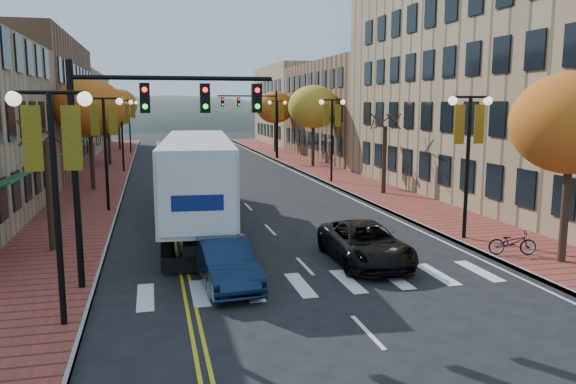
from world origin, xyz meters
TOP-DOWN VIEW (x-y plane):
  - ground at (0.00, 0.00)m, footprint 200.00×200.00m
  - sidewalk_left at (-9.00, 32.50)m, footprint 4.00×85.00m
  - sidewalk_right at (9.00, 32.50)m, footprint 4.00×85.00m
  - building_left_mid at (-17.00, 36.00)m, footprint 12.00×24.00m
  - building_left_far at (-17.00, 61.00)m, footprint 12.00×26.00m
  - building_right_near at (18.50, 16.00)m, footprint 15.00×28.00m
  - building_right_mid at (18.50, 42.00)m, footprint 15.00×24.00m
  - building_right_far at (18.50, 64.00)m, footprint 15.00×20.00m
  - tree_left_a at (-9.00, 8.00)m, footprint 0.28×0.28m
  - tree_left_b at (-9.00, 24.00)m, footprint 4.48×4.48m
  - tree_left_c at (-9.00, 40.00)m, footprint 4.16×4.16m
  - tree_left_d at (-9.00, 58.00)m, footprint 4.61×4.61m
  - tree_right_a at (9.00, 2.00)m, footprint 4.16×4.16m
  - tree_right_b at (9.00, 18.00)m, footprint 0.28×0.28m
  - tree_right_c at (9.00, 34.00)m, footprint 4.48×4.48m
  - tree_right_d at (9.00, 50.00)m, footprint 4.35×4.35m
  - lamp_left_a at (-7.50, 0.00)m, footprint 1.96×0.36m
  - lamp_left_b at (-7.50, 16.00)m, footprint 1.96×0.36m
  - lamp_left_c at (-7.50, 34.00)m, footprint 1.96×0.36m
  - lamp_left_d at (-7.50, 52.00)m, footprint 1.96×0.36m
  - lamp_right_a at (7.50, 6.00)m, footprint 1.96×0.36m
  - lamp_right_b at (7.50, 24.00)m, footprint 1.96×0.36m
  - lamp_right_c at (7.50, 42.00)m, footprint 1.96×0.36m
  - traffic_mast_near at (-5.48, 3.00)m, footprint 6.10×0.35m
  - traffic_mast_far at (5.48, 42.00)m, footprint 6.10×0.34m
  - semi_truck at (-3.10, 11.76)m, footprint 4.07×17.12m
  - navy_sedan at (-3.01, 2.59)m, footprint 1.89×4.57m
  - black_suv at (2.25, 3.94)m, footprint 2.54×5.27m
  - car_far_white at (-2.02, 55.27)m, footprint 2.37×4.73m
  - car_far_silver at (3.22, 62.43)m, footprint 1.73×4.14m
  - car_far_oncoming at (3.95, 64.77)m, footprint 2.08×4.82m
  - bicycle at (7.80, 3.17)m, footprint 1.85×1.06m

SIDE VIEW (x-z plane):
  - ground at x=0.00m, z-range 0.00..0.00m
  - sidewalk_left at x=-9.00m, z-range 0.00..0.15m
  - sidewalk_right at x=9.00m, z-range 0.00..0.15m
  - car_far_silver at x=3.22m, z-range 0.00..1.20m
  - bicycle at x=7.80m, z-range 0.15..1.07m
  - black_suv at x=2.25m, z-range 0.00..1.45m
  - navy_sedan at x=-3.01m, z-range 0.00..1.47m
  - car_far_oncoming at x=3.95m, z-range 0.00..1.54m
  - car_far_white at x=-2.02m, z-range 0.00..1.55m
  - tree_left_a at x=-9.00m, z-range 0.15..4.35m
  - tree_right_b at x=9.00m, z-range 0.15..4.35m
  - semi_truck at x=-3.10m, z-range 0.36..4.60m
  - lamp_left_a at x=-7.50m, z-range 1.27..7.32m
  - lamp_left_b at x=-7.50m, z-range 1.27..7.32m
  - lamp_left_c at x=-7.50m, z-range 1.27..7.32m
  - lamp_left_d at x=-7.50m, z-range 1.27..7.32m
  - lamp_right_a at x=7.50m, z-range 1.27..7.32m
  - lamp_right_b at x=7.50m, z-range 1.27..7.32m
  - lamp_right_c at x=7.50m, z-range 1.27..7.32m
  - building_left_far at x=-17.00m, z-range 0.00..9.50m
  - traffic_mast_near at x=-5.48m, z-range 1.42..8.42m
  - traffic_mast_far at x=5.48m, z-range 1.42..8.42m
  - building_right_mid at x=18.50m, z-range 0.00..10.00m
  - tree_left_c at x=-9.00m, z-range 1.71..8.40m
  - tree_right_a at x=9.00m, z-range 1.71..8.40m
  - tree_right_d at x=9.00m, z-range 1.79..8.79m
  - tree_left_b at x=-9.00m, z-range 1.84..9.05m
  - tree_right_c at x=9.00m, z-range 1.84..9.05m
  - building_left_mid at x=-17.00m, z-range 0.00..11.00m
  - building_right_far at x=18.50m, z-range 0.00..11.00m
  - tree_left_d at x=-9.00m, z-range 1.89..9.31m
  - building_right_near at x=18.50m, z-range 0.00..15.00m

